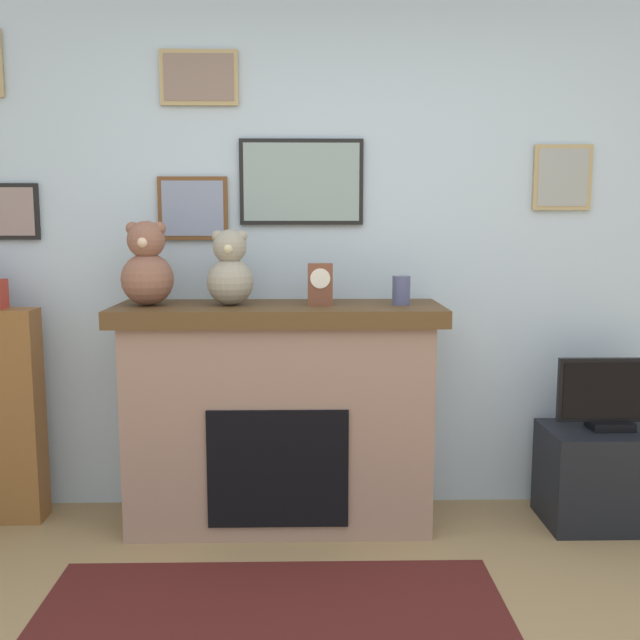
{
  "coord_description": "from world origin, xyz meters",
  "views": [
    {
      "loc": [
        -0.18,
        -1.69,
        1.47
      ],
      "look_at": [
        -0.12,
        1.69,
        1.0
      ],
      "focal_mm": 40.33,
      "sensor_mm": 36.0,
      "label": 1
    }
  ],
  "objects": [
    {
      "name": "mantel_clock",
      "position": [
        -0.12,
        1.67,
        1.18
      ],
      "size": [
        0.12,
        0.09,
        0.2
      ],
      "color": "brown",
      "rests_on": "fireplace"
    },
    {
      "name": "teddy_bear_grey",
      "position": [
        -0.92,
        1.67,
        1.26
      ],
      "size": [
        0.25,
        0.25,
        0.4
      ],
      "color": "#895947",
      "rests_on": "fireplace"
    },
    {
      "name": "television",
      "position": [
        1.28,
        1.64,
        0.64
      ],
      "size": [
        0.52,
        0.14,
        0.35
      ],
      "color": "black",
      "rests_on": "tv_stand"
    },
    {
      "name": "back_wall",
      "position": [
        -0.01,
        2.0,
        1.3
      ],
      "size": [
        5.2,
        0.15,
        2.6
      ],
      "color": "silver",
      "rests_on": "ground_plane"
    },
    {
      "name": "tv_stand",
      "position": [
        1.28,
        1.64,
        0.24
      ],
      "size": [
        0.61,
        0.4,
        0.47
      ],
      "primitive_type": "cube",
      "color": "black",
      "rests_on": "ground_plane"
    },
    {
      "name": "teddy_bear_cream",
      "position": [
        -0.54,
        1.67,
        1.24
      ],
      "size": [
        0.22,
        0.22,
        0.36
      ],
      "color": "gray",
      "rests_on": "fireplace"
    },
    {
      "name": "fireplace",
      "position": [
        -0.31,
        1.69,
        0.54
      ],
      "size": [
        1.55,
        0.55,
        1.08
      ],
      "color": "gray",
      "rests_on": "ground_plane"
    },
    {
      "name": "area_rug",
      "position": [
        -0.31,
        0.77,
        0.0
      ],
      "size": [
        1.79,
        0.97,
        0.01
      ],
      "primitive_type": "cube",
      "color": "#4A1A18",
      "rests_on": "ground_plane"
    },
    {
      "name": "candle_jar",
      "position": [
        0.27,
        1.67,
        1.15
      ],
      "size": [
        0.09,
        0.09,
        0.14
      ],
      "primitive_type": "cylinder",
      "color": "#4C517A",
      "rests_on": "fireplace"
    }
  ]
}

